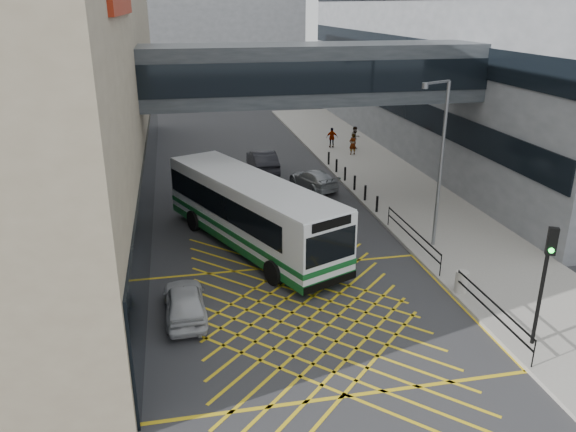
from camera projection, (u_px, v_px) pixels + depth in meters
ground at (310, 319)px, 20.82m from camera, size 120.00×120.00×0.00m
building_right at (537, 17)px, 43.76m from camera, size 24.09×44.00×20.00m
building_far at (186, 20)px, 72.22m from camera, size 28.00×16.00×18.00m
skybridge at (313, 73)px, 29.72m from camera, size 20.00×4.10×3.00m
pavement at (390, 184)px, 36.22m from camera, size 6.00×54.00×0.16m
box_junction at (310, 319)px, 20.82m from camera, size 12.00×9.00×0.01m
bus at (250, 211)px, 26.53m from camera, size 7.30×11.99×3.34m
car_white at (185, 301)px, 20.75m from camera, size 1.79×4.10×1.29m
car_dark at (262, 161)px, 38.74m from camera, size 2.00×4.95×1.54m
car_silver at (313, 179)px, 35.35m from camera, size 2.86×4.37×1.26m
traffic_light at (546, 270)px, 17.95m from camera, size 0.36×0.51×4.32m
street_lamp at (439, 156)px, 25.19m from camera, size 1.68×0.92×7.73m
litter_bin at (461, 282)px, 22.31m from camera, size 0.51×0.51×0.88m
kerb_railings at (444, 263)px, 23.29m from camera, size 0.05×12.54×1.00m
bollards at (350, 178)px, 35.52m from camera, size 0.14×10.14×0.90m
pedestrian_a at (353, 144)px, 42.65m from camera, size 0.70×0.55×1.58m
pedestrian_b at (355, 138)px, 44.23m from camera, size 0.99×0.81×1.77m
pedestrian_c at (332, 138)px, 44.70m from camera, size 0.99×0.55×1.59m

